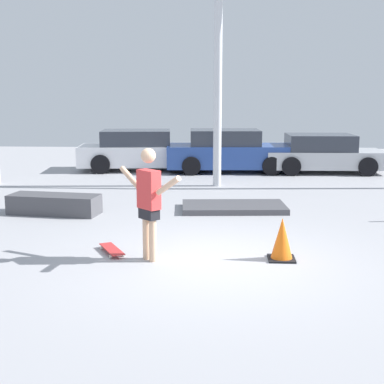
# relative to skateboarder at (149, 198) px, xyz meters

# --- Properties ---
(ground_plane) EXTENTS (36.00, 36.00, 0.00)m
(ground_plane) POSITION_rel_skateboarder_xyz_m (0.94, -0.00, -1.00)
(ground_plane) COLOR #9E9EA3
(skateboarder) EXTENTS (1.11, 1.10, 1.77)m
(skateboarder) POSITION_rel_skateboarder_xyz_m (0.00, 0.00, 0.00)
(skateboarder) COLOR #DBAD89
(skateboarder) RESTS_ON ground_plane
(skateboard) EXTENTS (0.56, 0.78, 0.08)m
(skateboard) POSITION_rel_skateboarder_xyz_m (-0.68, 0.34, -0.94)
(skateboard) COLOR red
(skateboard) RESTS_ON ground_plane
(grind_box) EXTENTS (2.04, 0.93, 0.42)m
(grind_box) POSITION_rel_skateboarder_xyz_m (-2.54, 3.16, -0.79)
(grind_box) COLOR #47474C
(grind_box) RESTS_ON ground_plane
(manual_pad) EXTENTS (2.40, 1.41, 0.13)m
(manual_pad) POSITION_rel_skateboarder_xyz_m (1.37, 3.81, -0.94)
(manual_pad) COLOR #47474C
(manual_pad) RESTS_ON ground_plane
(canopy_support_left) EXTENTS (6.65, 0.20, 5.88)m
(canopy_support_left) POSITION_rel_skateboarder_xyz_m (-2.27, 7.00, 2.68)
(canopy_support_left) COLOR silver
(canopy_support_left) RESTS_ON ground_plane
(canopy_support_right) EXTENTS (6.65, 0.20, 5.88)m
(canopy_support_right) POSITION_rel_skateboarder_xyz_m (4.15, 7.00, 2.68)
(canopy_support_right) COLOR silver
(canopy_support_right) RESTS_ON ground_plane
(parked_car_white) EXTENTS (4.34, 2.27, 1.37)m
(parked_car_white) POSITION_rel_skateboarder_xyz_m (-1.75, 10.10, -0.34)
(parked_car_white) COLOR white
(parked_car_white) RESTS_ON ground_plane
(parked_car_blue) EXTENTS (4.27, 2.13, 1.41)m
(parked_car_blue) POSITION_rel_skateboarder_xyz_m (1.27, 9.90, -0.32)
(parked_car_blue) COLOR #284793
(parked_car_blue) RESTS_ON ground_plane
(parked_car_silver) EXTENTS (3.96, 2.06, 1.26)m
(parked_car_silver) POSITION_rel_skateboarder_xyz_m (4.42, 9.99, -0.39)
(parked_car_silver) COLOR #B7BABF
(parked_car_silver) RESTS_ON ground_plane
(traffic_cone) EXTENTS (0.43, 0.43, 0.68)m
(traffic_cone) POSITION_rel_skateboarder_xyz_m (2.07, 0.16, -0.67)
(traffic_cone) COLOR black
(traffic_cone) RESTS_ON ground_plane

